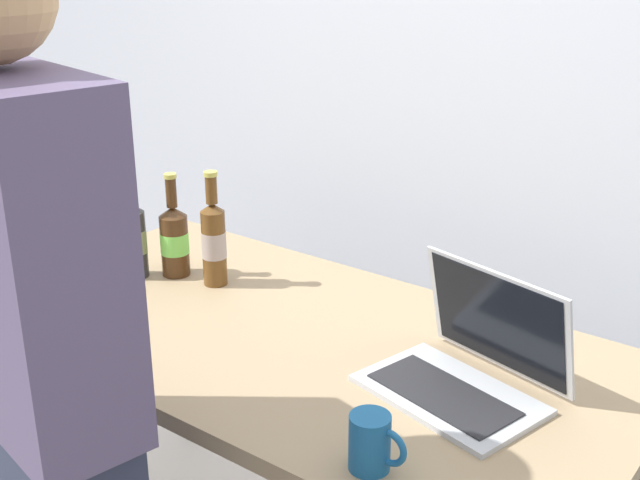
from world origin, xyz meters
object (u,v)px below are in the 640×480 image
at_px(beer_bottle_amber, 174,239).
at_px(beer_bottle_green, 214,241).
at_px(coffee_mug, 371,443).
at_px(beer_bottle_brown, 134,238).
at_px(laptop, 469,363).
at_px(person_figure, 43,412).

relative_size(beer_bottle_amber, beer_bottle_green, 0.92).
bearing_deg(beer_bottle_green, coffee_mug, -28.37).
relative_size(beer_bottle_amber, beer_bottle_brown, 0.94).
bearing_deg(laptop, person_figure, -124.77).
height_order(beer_bottle_amber, person_figure, person_figure).
height_order(person_figure, coffee_mug, person_figure).
xyz_separation_m(beer_bottle_green, coffee_mug, (0.77, -0.41, -0.07)).
height_order(laptop, beer_bottle_amber, beer_bottle_amber).
height_order(beer_bottle_brown, coffee_mug, beer_bottle_brown).
bearing_deg(beer_bottle_amber, person_figure, -58.65).
bearing_deg(person_figure, beer_bottle_amber, 121.35).
height_order(beer_bottle_green, person_figure, person_figure).
relative_size(beer_bottle_brown, person_figure, 0.18).
bearing_deg(coffee_mug, person_figure, -144.06).
bearing_deg(coffee_mug, beer_bottle_green, 151.63).
bearing_deg(person_figure, beer_bottle_green, 112.79).
distance_m(laptop, beer_bottle_amber, 0.91).
relative_size(laptop, person_figure, 0.24).
xyz_separation_m(laptop, beer_bottle_brown, (-0.98, -0.02, 0.05)).
bearing_deg(beer_bottle_amber, coffee_mug, -23.83).
height_order(beer_bottle_brown, person_figure, person_figure).
relative_size(beer_bottle_brown, beer_bottle_green, 0.98).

